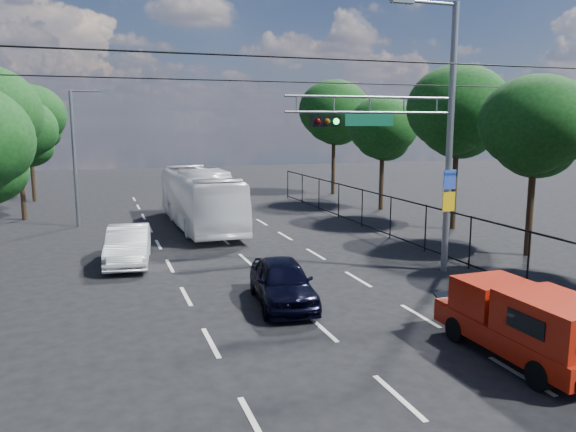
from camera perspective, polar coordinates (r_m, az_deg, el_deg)
name	(u,v)px	position (r m, az deg, el deg)	size (l,w,h in m)	color
ground	(399,397)	(11.97, 11.17, -17.61)	(120.00, 120.00, 0.00)	black
lane_markings	(234,249)	(24.41, -5.50, -3.37)	(6.12, 38.00, 0.01)	beige
signal_mast	(421,127)	(20.25, 13.33, 8.74)	(6.43, 0.39, 9.50)	slate
streetlight_left	(77,151)	(31.21, -20.61, 6.18)	(2.09, 0.22, 7.08)	slate
utility_wires	(268,66)	(18.90, -2.07, 15.00)	(22.00, 5.04, 0.74)	black
fence_right	(411,223)	(25.41, 12.38, -0.67)	(0.06, 34.03, 2.00)	black
tree_right_b	(536,132)	(24.69, 23.85, 7.85)	(4.50, 4.50, 7.31)	black
tree_right_c	(458,116)	(29.74, 16.88, 9.70)	(5.10, 5.10, 8.29)	black
tree_right_d	(383,132)	(35.47, 9.61, 8.45)	(4.32, 4.32, 7.02)	black
tree_right_e	(334,115)	(42.76, 4.70, 10.16)	(5.28, 5.28, 8.58)	black
tree_left_d	(19,135)	(34.41, -25.68, 7.40)	(4.20, 4.20, 6.83)	black
tree_left_e	(29,121)	(42.38, -24.81, 8.78)	(4.92, 4.92, 7.99)	black
red_pickup	(525,322)	(14.12, 22.90, -9.85)	(1.79, 4.68, 1.73)	black
navy_hatchback	(282,282)	(16.94, -0.57, -6.71)	(1.63, 4.05, 1.38)	black
white_bus	(200,198)	(29.68, -8.94, 1.82)	(2.54, 10.87, 3.03)	white
white_van	(128,245)	(22.56, -15.93, -2.87)	(1.54, 4.42, 1.46)	white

